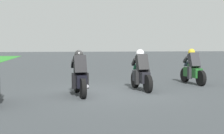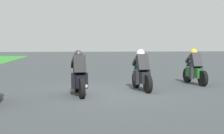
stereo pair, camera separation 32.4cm
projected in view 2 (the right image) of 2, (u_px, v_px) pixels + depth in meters
The scene contains 4 objects.
ground_plane at pixel (111, 93), 11.36m from camera, with size 120.00×120.00×0.00m, color #3A3F42.
rider_lane_a at pixel (195, 70), 13.77m from camera, with size 2.04×0.56×1.51m.
rider_lane_b at pixel (142, 74), 11.97m from camera, with size 2.04×0.57×1.51m.
rider_lane_c at pixel (79, 77), 10.83m from camera, with size 2.04×0.56×1.51m.
Camera 2 is at (-11.18, 1.38, 1.71)m, focal length 52.25 mm.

